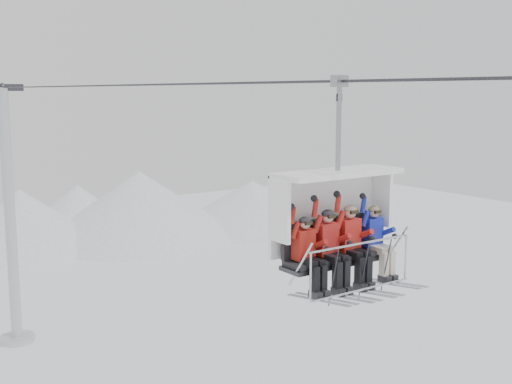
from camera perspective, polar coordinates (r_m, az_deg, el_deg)
lift_tower_right at (r=35.49m, az=-20.94°, el=-3.58°), size 2.00×1.80×13.48m
haul_cable at (r=14.34m, az=-0.00°, el=9.69°), size 0.06×50.00×0.06m
chairlift_carrier at (r=12.55m, az=6.78°, el=-2.04°), size 2.66×1.17×3.98m
skier_far_left at (r=11.87m, az=4.62°, el=-5.36°), size 0.39×1.69×1.55m
skier_center_left at (r=12.23m, az=6.61°, el=-4.81°), size 0.42×1.69×1.66m
skier_center_right at (r=12.60m, az=8.55°, el=-4.38°), size 0.43×1.69×1.70m
skier_far_right at (r=13.05m, az=10.64°, el=-4.14°), size 0.39×1.69×1.58m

